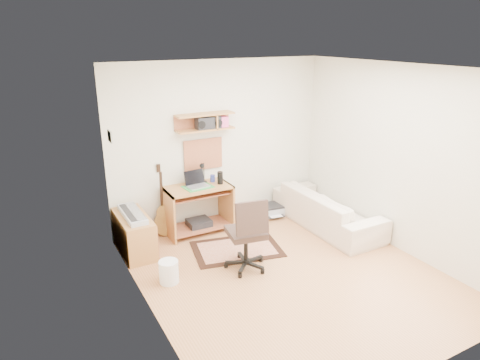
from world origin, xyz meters
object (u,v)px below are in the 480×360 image
printer (271,210)px  sofa (327,203)px  task_chair (246,232)px  cabinet (134,234)px  desk (198,209)px

printer → sofa: (0.55, -0.81, 0.31)m
task_chair → printer: size_ratio=2.31×
task_chair → cabinet: task_chair is taller
task_chair → desk: bearing=104.3°
desk → printer: (1.35, 0.02, -0.29)m
task_chair → cabinet: bearing=145.4°
sofa → desk: bearing=67.4°
desk → sofa: (1.90, -0.79, 0.02)m
task_chair → cabinet: 1.65m
cabinet → sofa: (2.96, -0.61, 0.12)m
printer → sofa: bearing=-48.2°
task_chair → sofa: bearing=26.0°
desk → cabinet: bearing=-170.7°
task_chair → cabinet: size_ratio=1.15×
task_chair → cabinet: (-1.17, 1.14, -0.24)m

